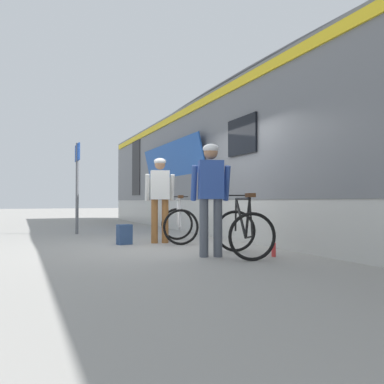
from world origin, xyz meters
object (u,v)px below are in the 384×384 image
cyclist_near_in_white (160,192)px  bicycle_near_white (179,223)px  platform_sign_post (77,172)px  bicycle_far_black (243,231)px  water_bottle_near_the_bikes (274,250)px  train_car (276,157)px  cyclist_far_in_blue (211,189)px  backpack_on_platform (124,234)px

cyclist_near_in_white → bicycle_near_white: size_ratio=1.43×
bicycle_near_white → platform_sign_post: (-1.68, 2.98, 1.22)m
bicycle_far_black → water_bottle_near_the_bikes: bicycle_far_black is taller
cyclist_near_in_white → water_bottle_near_the_bikes: bearing=-69.5°
train_car → bicycle_far_black: size_ratio=16.96×
cyclist_far_in_blue → bicycle_far_black: (0.50, -0.14, -0.65)m
bicycle_far_black → water_bottle_near_the_bikes: 0.55m
bicycle_far_black → platform_sign_post: platform_sign_post is taller
water_bottle_near_the_bikes → cyclist_far_in_blue: bearing=156.7°
water_bottle_near_the_bikes → platform_sign_post: 6.14m
cyclist_far_in_blue → water_bottle_near_the_bikes: 1.36m
platform_sign_post → backpack_on_platform: bearing=-79.5°
cyclist_near_in_white → platform_sign_post: size_ratio=0.73×
cyclist_near_in_white → platform_sign_post: 3.24m
train_car → backpack_on_platform: 4.28m
train_car → cyclist_near_in_white: bearing=-174.8°
water_bottle_near_the_bikes → platform_sign_post: size_ratio=0.09×
bicycle_near_white → water_bottle_near_the_bikes: bicycle_near_white is taller
bicycle_near_white → bicycle_far_black: (0.17, -2.28, 0.00)m
platform_sign_post → bicycle_near_white: bearing=-60.5°
bicycle_near_white → water_bottle_near_the_bikes: (0.56, -2.53, -0.29)m
cyclist_far_in_blue → bicycle_far_black: bearing=-15.2°
backpack_on_platform → bicycle_near_white: bearing=-14.6°
train_car → platform_sign_post: bearing=149.2°
cyclist_near_in_white → backpack_on_platform: (-0.74, 0.03, -0.85)m
bicycle_near_white → bicycle_far_black: size_ratio=1.00×
cyclist_near_in_white → cyclist_far_in_blue: same height
platform_sign_post → cyclist_near_in_white: bearing=-66.4°
bicycle_near_white → backpack_on_platform: bicycle_near_white is taller
backpack_on_platform → platform_sign_post: bearing=89.9°
cyclist_near_in_white → train_car: bearing=5.2°
bicycle_near_white → backpack_on_platform: size_ratio=3.09×
train_car → cyclist_far_in_blue: bearing=-141.1°
cyclist_near_in_white → water_bottle_near_the_bikes: cyclist_near_in_white is taller
backpack_on_platform → water_bottle_near_the_bikes: size_ratio=1.84×
cyclist_far_in_blue → bicycle_far_black: 0.84m
train_car → platform_sign_post: size_ratio=8.70×
train_car → cyclist_near_in_white: size_ratio=11.84×
train_car → water_bottle_near_the_bikes: train_car is taller
cyclist_far_in_blue → train_car: bearing=38.9°
train_car → water_bottle_near_the_bikes: size_ratio=96.16×
cyclist_near_in_white → bicycle_far_black: (0.57, -2.33, -0.65)m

